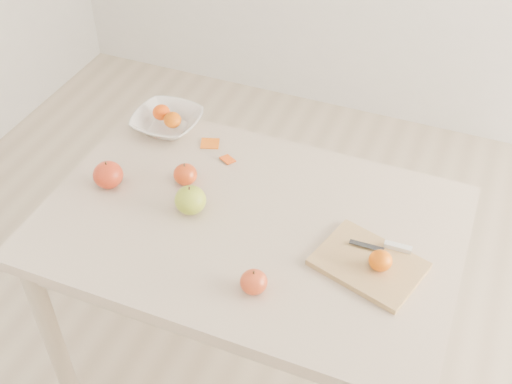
% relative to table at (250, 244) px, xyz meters
% --- Properties ---
extents(ground, '(3.50, 3.50, 0.00)m').
position_rel_table_xyz_m(ground, '(0.00, 0.00, -0.65)').
color(ground, '#C6B293').
rests_on(ground, ground).
extents(table, '(1.20, 0.80, 0.75)m').
position_rel_table_xyz_m(table, '(0.00, 0.00, 0.00)').
color(table, '#C8B197').
rests_on(table, ground).
extents(cutting_board, '(0.32, 0.27, 0.02)m').
position_rel_table_xyz_m(cutting_board, '(0.36, -0.04, 0.11)').
color(cutting_board, tan).
rests_on(cutting_board, table).
extents(board_tangerine, '(0.06, 0.06, 0.05)m').
position_rel_table_xyz_m(board_tangerine, '(0.39, -0.05, 0.14)').
color(board_tangerine, '#DC6407').
rests_on(board_tangerine, cutting_board).
extents(fruit_bowl, '(0.23, 0.23, 0.06)m').
position_rel_table_xyz_m(fruit_bowl, '(-0.43, 0.31, 0.13)').
color(fruit_bowl, white).
rests_on(fruit_bowl, table).
extents(bowl_tangerine_near, '(0.06, 0.06, 0.05)m').
position_rel_table_xyz_m(bowl_tangerine_near, '(-0.45, 0.32, 0.15)').
color(bowl_tangerine_near, '#CC4A07').
rests_on(bowl_tangerine_near, fruit_bowl).
extents(bowl_tangerine_far, '(0.06, 0.06, 0.05)m').
position_rel_table_xyz_m(bowl_tangerine_far, '(-0.40, 0.30, 0.15)').
color(bowl_tangerine_far, '#E05807').
rests_on(bowl_tangerine_far, fruit_bowl).
extents(orange_peel_a, '(0.07, 0.06, 0.01)m').
position_rel_table_xyz_m(orange_peel_a, '(-0.26, 0.28, 0.10)').
color(orange_peel_a, orange).
rests_on(orange_peel_a, table).
extents(orange_peel_b, '(0.06, 0.05, 0.01)m').
position_rel_table_xyz_m(orange_peel_b, '(-0.17, 0.23, 0.10)').
color(orange_peel_b, '#D74B0F').
rests_on(orange_peel_b, table).
extents(paring_knife, '(0.17, 0.05, 0.01)m').
position_rel_table_xyz_m(paring_knife, '(0.41, 0.03, 0.12)').
color(paring_knife, white).
rests_on(paring_knife, cutting_board).
extents(apple_green, '(0.09, 0.09, 0.08)m').
position_rel_table_xyz_m(apple_green, '(-0.17, -0.02, 0.14)').
color(apple_green, olive).
rests_on(apple_green, table).
extents(apple_red_b, '(0.09, 0.09, 0.08)m').
position_rel_table_xyz_m(apple_red_b, '(-0.46, -0.02, 0.14)').
color(apple_red_b, maroon).
rests_on(apple_red_b, table).
extents(apple_red_a, '(0.07, 0.07, 0.07)m').
position_rel_table_xyz_m(apple_red_a, '(-0.25, 0.08, 0.13)').
color(apple_red_a, '#991F0E').
rests_on(apple_red_a, table).
extents(apple_red_e, '(0.07, 0.07, 0.06)m').
position_rel_table_xyz_m(apple_red_e, '(0.11, -0.23, 0.13)').
color(apple_red_e, '#8D0506').
rests_on(apple_red_e, table).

